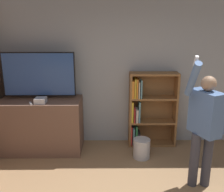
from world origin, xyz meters
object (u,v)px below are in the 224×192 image
Objects in this scene: television at (39,75)px; waste_bin at (142,148)px; person at (205,122)px; game_console at (41,100)px; bookshelf at (148,110)px.

waste_bin is at bearing -11.11° from television.
television is 0.66× the size of person.
game_console is 0.13× the size of bookshelf.
television is at bearing 103.77° from game_console.
person is at bearing -66.27° from bookshelf.
bookshelf is at bearing 12.15° from game_console.
television reaches higher than game_console.
person is (0.57, -1.31, 0.28)m from bookshelf.
waste_bin is (1.75, -0.34, -1.21)m from television.
game_console is at bearing -167.85° from bookshelf.
waste_bin is (-0.73, 0.79, -0.80)m from person.
game_console is 0.55× the size of waste_bin.
waste_bin is (-0.16, -0.52, -0.52)m from bookshelf.
person is (2.48, -1.13, -0.41)m from television.
game_console reaches higher than waste_bin.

